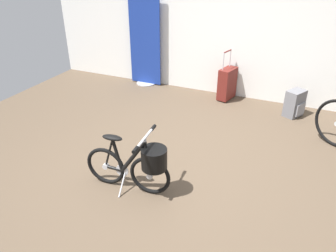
{
  "coord_description": "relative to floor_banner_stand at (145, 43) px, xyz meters",
  "views": [
    {
      "loc": [
        1.11,
        -2.67,
        2.26
      ],
      "look_at": [
        -0.16,
        0.21,
        0.55
      ],
      "focal_mm": 34.83,
      "sensor_mm": 36.0,
      "label": 1
    }
  ],
  "objects": [
    {
      "name": "floor_banner_stand",
      "position": [
        0.0,
        0.0,
        0.0
      ],
      "size": [
        0.6,
        0.36,
        1.71
      ],
      "color": "#B7B7BC",
      "rests_on": "ground_plane"
    },
    {
      "name": "folding_bike_foreground",
      "position": [
        1.37,
        -2.84,
        -0.43
      ],
      "size": [
        0.95,
        0.53,
        0.68
      ],
      "color": "black",
      "rests_on": "ground_plane"
    },
    {
      "name": "ground_plane",
      "position": [
        1.64,
        -2.54,
        -0.77
      ],
      "size": [
        7.02,
        7.02,
        0.0
      ],
      "primitive_type": "plane",
      "color": "brown"
    },
    {
      "name": "backpack_on_floor",
      "position": [
        2.7,
        -0.31,
        -0.57
      ],
      "size": [
        0.31,
        0.34,
        0.41
      ],
      "color": "slate",
      "rests_on": "ground_plane"
    },
    {
      "name": "rolling_suitcase",
      "position": [
        1.59,
        -0.1,
        -0.49
      ],
      "size": [
        0.26,
        0.39,
        0.83
      ],
      "color": "maroon",
      "rests_on": "ground_plane"
    }
  ]
}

